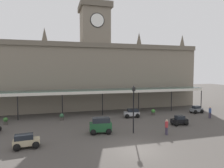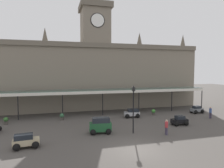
{
  "view_description": "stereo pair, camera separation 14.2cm",
  "coord_description": "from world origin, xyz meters",
  "views": [
    {
      "loc": [
        -6.75,
        -15.87,
        6.96
      ],
      "look_at": [
        0.0,
        8.59,
        5.22
      ],
      "focal_mm": 32.13,
      "sensor_mm": 36.0,
      "label": 1
    },
    {
      "loc": [
        -6.61,
        -15.91,
        6.96
      ],
      "look_at": [
        0.0,
        8.59,
        5.22
      ],
      "focal_mm": 32.13,
      "sensor_mm": 36.0,
      "label": 2
    }
  ],
  "objects": [
    {
      "name": "ground_plane",
      "position": [
        0.0,
        0.0,
        0.0
      ],
      "size": [
        140.0,
        140.0,
        0.0
      ],
      "primitive_type": "plane",
      "color": "#494540"
    },
    {
      "name": "station_building",
      "position": [
        0.0,
        20.32,
        6.52
      ],
      "size": [
        38.39,
        5.59,
        18.69
      ],
      "color": "slate",
      "rests_on": "ground"
    },
    {
      "name": "entrance_canopy",
      "position": [
        0.0,
        15.41,
        3.73
      ],
      "size": [
        36.37,
        3.26,
        3.87
      ],
      "color": "#38564C",
      "rests_on": "ground"
    },
    {
      "name": "car_silver_estate",
      "position": [
        3.87,
        11.53,
        0.56
      ],
      "size": [
        2.34,
        1.71,
        1.27
      ],
      "color": "#B2B5BA",
      "rests_on": "ground"
    },
    {
      "name": "car_black_sedan",
      "position": [
        8.23,
        6.07,
        0.5
      ],
      "size": [
        2.09,
        1.59,
        1.19
      ],
      "color": "black",
      "rests_on": "ground"
    },
    {
      "name": "car_grey_sedan",
      "position": [
        15.15,
        11.59,
        0.5
      ],
      "size": [
        2.13,
        1.65,
        1.19
      ],
      "color": "slate",
      "rests_on": "ground"
    },
    {
      "name": "car_beige_estate",
      "position": [
        -9.52,
        3.07,
        0.56
      ],
      "size": [
        2.33,
        1.69,
        1.27
      ],
      "color": "tan",
      "rests_on": "ground"
    },
    {
      "name": "car_green_van",
      "position": [
        -2.19,
        5.35,
        0.81
      ],
      "size": [
        2.48,
        1.76,
        1.77
      ],
      "color": "#1E512D",
      "rests_on": "ground"
    },
    {
      "name": "pedestrian_beside_cars",
      "position": [
        4.57,
        3.01,
        0.91
      ],
      "size": [
        0.34,
        0.39,
        1.67
      ],
      "color": "#3F384C",
      "rests_on": "ground"
    },
    {
      "name": "pedestrian_near_entrance",
      "position": [
        14.64,
        8.04,
        0.91
      ],
      "size": [
        0.39,
        0.34,
        1.67
      ],
      "color": "#3F384C",
      "rests_on": "ground"
    },
    {
      "name": "victorian_lamppost",
      "position": [
        1.31,
        4.47,
        3.25
      ],
      "size": [
        0.3,
        0.3,
        5.27
      ],
      "color": "black",
      "rests_on": "ground"
    },
    {
      "name": "traffic_cone",
      "position": [
        -2.26,
        9.02,
        0.32
      ],
      "size": [
        0.4,
        0.4,
        0.65
      ],
      "primitive_type": "cone",
      "color": "orange",
      "rests_on": "ground"
    },
    {
      "name": "planter_forecourt_centre",
      "position": [
        -13.19,
        12.08,
        0.49
      ],
      "size": [
        0.6,
        0.6,
        0.96
      ],
      "color": "#47423D",
      "rests_on": "ground"
    },
    {
      "name": "planter_by_canopy",
      "position": [
        -6.2,
        12.5,
        0.49
      ],
      "size": [
        0.6,
        0.6,
        0.96
      ],
      "color": "#47423D",
      "rests_on": "ground"
    },
    {
      "name": "planter_near_kerb",
      "position": [
        7.56,
        11.95,
        0.49
      ],
      "size": [
        0.6,
        0.6,
        0.96
      ],
      "color": "#47423D",
      "rests_on": "ground"
    }
  ]
}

